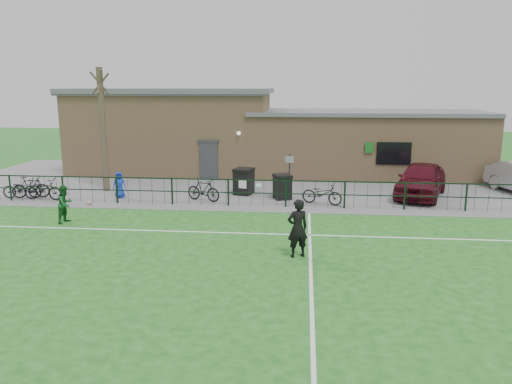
# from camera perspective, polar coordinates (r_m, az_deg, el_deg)

# --- Properties ---
(ground) EXTENTS (90.00, 90.00, 0.00)m
(ground) POSITION_cam_1_polar(r_m,az_deg,el_deg) (14.07, -1.99, -9.52)
(ground) COLOR #1A5A1A
(ground) RESTS_ON ground
(paving_strip) EXTENTS (34.00, 13.00, 0.02)m
(paving_strip) POSITION_cam_1_polar(r_m,az_deg,el_deg) (27.01, 1.74, 1.13)
(paving_strip) COLOR slate
(paving_strip) RESTS_ON ground
(pitch_line_touch) EXTENTS (28.00, 0.10, 0.01)m
(pitch_line_touch) POSITION_cam_1_polar(r_m,az_deg,el_deg) (21.46, 0.72, -1.80)
(pitch_line_touch) COLOR white
(pitch_line_touch) RESTS_ON ground
(pitch_line_mid) EXTENTS (28.00, 0.10, 0.01)m
(pitch_line_mid) POSITION_cam_1_polar(r_m,az_deg,el_deg) (17.82, -0.31, -4.76)
(pitch_line_mid) COLOR white
(pitch_line_mid) RESTS_ON ground
(pitch_line_perp) EXTENTS (0.10, 16.00, 0.01)m
(pitch_line_perp) POSITION_cam_1_polar(r_m,az_deg,el_deg) (13.96, 6.30, -9.75)
(pitch_line_perp) COLOR white
(pitch_line_perp) RESTS_ON ground
(perimeter_fence) EXTENTS (28.00, 0.10, 1.20)m
(perimeter_fence) POSITION_cam_1_polar(r_m,az_deg,el_deg) (21.52, 0.77, -0.13)
(perimeter_fence) COLOR black
(perimeter_fence) RESTS_ON ground
(bare_tree) EXTENTS (0.30, 0.30, 6.00)m
(bare_tree) POSITION_cam_1_polar(r_m,az_deg,el_deg) (25.49, -17.08, 6.73)
(bare_tree) COLOR #463A2A
(bare_tree) RESTS_ON ground
(wheelie_bin_left) EXTENTS (0.99, 1.06, 1.17)m
(wheelie_bin_left) POSITION_cam_1_polar(r_m,az_deg,el_deg) (23.90, -1.41, 1.13)
(wheelie_bin_left) COLOR black
(wheelie_bin_left) RESTS_ON paving_strip
(wheelie_bin_right) EXTENTS (0.93, 0.99, 1.06)m
(wheelie_bin_right) POSITION_cam_1_polar(r_m,az_deg,el_deg) (22.97, 3.03, 0.51)
(wheelie_bin_right) COLOR black
(wheelie_bin_right) RESTS_ON paving_strip
(sign_post) EXTENTS (0.07, 0.07, 2.00)m
(sign_post) POSITION_cam_1_polar(r_m,az_deg,el_deg) (23.41, 3.83, 1.90)
(sign_post) COLOR black
(sign_post) RESTS_ON paving_strip
(car_maroon) EXTENTS (3.47, 5.08, 1.60)m
(car_maroon) POSITION_cam_1_polar(r_m,az_deg,el_deg) (24.62, 18.34, 1.34)
(car_maroon) COLOR #4D0D19
(car_maroon) RESTS_ON paving_strip
(bicycle_a) EXTENTS (1.81, 0.86, 0.92)m
(bicycle_a) POSITION_cam_1_polar(r_m,az_deg,el_deg) (25.54, -25.17, 0.38)
(bicycle_a) COLOR black
(bicycle_a) RESTS_ON paving_strip
(bicycle_b) EXTENTS (1.74, 0.90, 1.01)m
(bicycle_b) POSITION_cam_1_polar(r_m,az_deg,el_deg) (25.37, -24.35, 0.49)
(bicycle_b) COLOR black
(bicycle_b) RESTS_ON paving_strip
(bicycle_c) EXTENTS (1.92, 0.82, 0.98)m
(bicycle_c) POSITION_cam_1_polar(r_m,az_deg,el_deg) (24.80, -23.19, 0.31)
(bicycle_c) COLOR black
(bicycle_c) RESTS_ON paving_strip
(bicycle_d) EXTENTS (1.75, 1.08, 1.02)m
(bicycle_d) POSITION_cam_1_polar(r_m,az_deg,el_deg) (22.66, -6.04, 0.24)
(bicycle_d) COLOR black
(bicycle_d) RESTS_ON paving_strip
(bicycle_e) EXTENTS (1.91, 1.19, 0.95)m
(bicycle_e) POSITION_cam_1_polar(r_m,az_deg,el_deg) (22.11, 7.56, -0.19)
(bicycle_e) COLOR black
(bicycle_e) RESTS_ON paving_strip
(spectator_child) EXTENTS (0.68, 0.54, 1.22)m
(spectator_child) POSITION_cam_1_polar(r_m,az_deg,el_deg) (24.01, -15.36, 0.80)
(spectator_child) COLOR #1433BF
(spectator_child) RESTS_ON paving_strip
(goalkeeper_kick) EXTENTS (1.98, 3.60, 1.82)m
(goalkeeper_kick) POSITION_cam_1_polar(r_m,az_deg,el_deg) (15.34, 4.66, -4.03)
(goalkeeper_kick) COLOR black
(goalkeeper_kick) RESTS_ON ground
(outfield_player) EXTENTS (0.71, 0.82, 1.45)m
(outfield_player) POSITION_cam_1_polar(r_m,az_deg,el_deg) (20.41, -20.97, -1.28)
(outfield_player) COLOR #185723
(outfield_player) RESTS_ON ground
(ball_ground) EXTENTS (0.22, 0.22, 0.22)m
(ball_ground) POSITION_cam_1_polar(r_m,az_deg,el_deg) (23.11, -18.53, -1.16)
(ball_ground) COLOR silver
(ball_ground) RESTS_ON ground
(clubhouse) EXTENTS (24.25, 5.40, 4.96)m
(clubhouse) POSITION_cam_1_polar(r_m,az_deg,el_deg) (29.71, 0.45, 6.47)
(clubhouse) COLOR tan
(clubhouse) RESTS_ON ground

